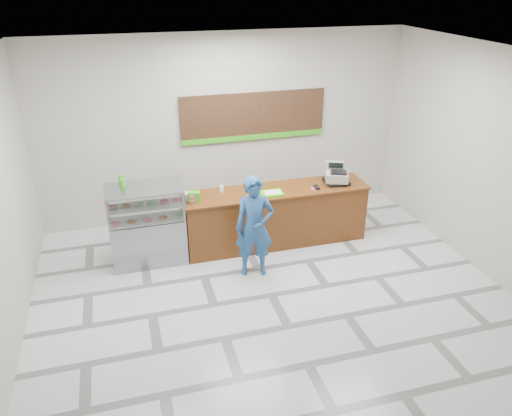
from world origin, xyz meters
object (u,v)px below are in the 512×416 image
object	(u,v)px
cash_register	(336,176)
display_case	(147,224)
sales_counter	(275,216)
serving_tray	(271,193)
customer	(255,227)

from	to	relation	value
cash_register	display_case	bearing A→B (deg)	-159.36
display_case	sales_counter	bearing A→B (deg)	0.00
sales_counter	cash_register	distance (m)	1.30
display_case	cash_register	xyz separation A→B (m)	(3.34, 0.00, 0.49)
display_case	serving_tray	bearing A→B (deg)	-3.91
sales_counter	serving_tray	xyz separation A→B (m)	(-0.13, -0.14, 0.52)
cash_register	serving_tray	size ratio (longest dim) A/B	1.28
sales_counter	cash_register	size ratio (longest dim) A/B	6.31
display_case	serving_tray	xyz separation A→B (m)	(2.09, -0.14, 0.37)
display_case	customer	distance (m)	1.82
customer	cash_register	bearing A→B (deg)	37.03
cash_register	customer	world-z (taller)	customer
serving_tray	customer	bearing A→B (deg)	-125.80
display_case	customer	size ratio (longest dim) A/B	0.80
cash_register	customer	bearing A→B (deg)	-133.13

